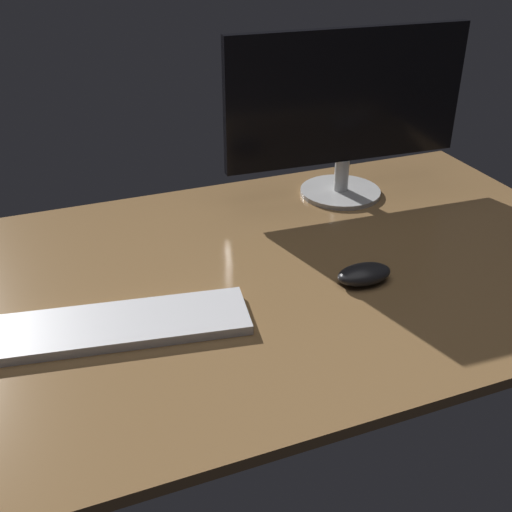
{
  "coord_description": "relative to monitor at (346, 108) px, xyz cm",
  "views": [
    {
      "loc": [
        -39.11,
        -93.99,
        63.14
      ],
      "look_at": [
        -4.0,
        -4.27,
        8.0
      ],
      "focal_mm": 43.74,
      "sensor_mm": 36.0,
      "label": 1
    }
  ],
  "objects": [
    {
      "name": "desk",
      "position": [
        -29.55,
        -26.14,
        -21.89
      ],
      "size": [
        140.0,
        84.0,
        2.0
      ],
      "primitive_type": "cube",
      "color": "olive",
      "rests_on": "ground"
    },
    {
      "name": "monitor",
      "position": [
        0.0,
        0.0,
        0.0
      ],
      "size": [
        56.61,
        19.07,
        38.07
      ],
      "rotation": [
        0.0,
        0.0,
        -0.05
      ],
      "color": "#BCBCBC",
      "rests_on": "desk"
    },
    {
      "name": "keyboard",
      "position": [
        -58.48,
        -35.2,
        -20.06
      ],
      "size": [
        41.88,
        18.38,
        1.66
      ],
      "primitive_type": "cube",
      "rotation": [
        0.0,
        0.0,
        -0.16
      ],
      "color": "white",
      "rests_on": "desk"
    },
    {
      "name": "computer_mouse",
      "position": [
        -14.81,
        -36.82,
        -19.2
      ],
      "size": [
        10.54,
        6.05,
        3.39
      ],
      "primitive_type": "ellipsoid",
      "rotation": [
        0.0,
        0.0,
        -0.01
      ],
      "color": "black",
      "rests_on": "desk"
    }
  ]
}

